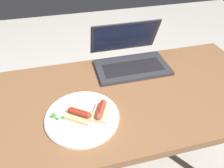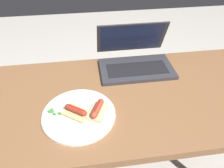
# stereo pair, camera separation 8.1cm
# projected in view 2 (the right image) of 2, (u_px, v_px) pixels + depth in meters

# --- Properties ---
(desk) EXTENTS (1.49, 0.65, 0.75)m
(desk) POSITION_uv_depth(u_px,v_px,m) (111.00, 109.00, 1.03)
(desk) COLOR brown
(desk) RESTS_ON ground_plane
(laptop) EXTENTS (0.38, 0.30, 0.21)m
(laptop) POSITION_uv_depth(u_px,v_px,m) (135.00, 59.00, 1.15)
(laptop) COLOR #2D2D33
(laptop) RESTS_ON desk
(plate) EXTENTS (0.30, 0.30, 0.02)m
(plate) POSITION_uv_depth(u_px,v_px,m) (79.00, 114.00, 0.89)
(plate) COLOR white
(plate) RESTS_ON desk
(sausage_toast_left) EXTENTS (0.12, 0.12, 0.04)m
(sausage_toast_left) POSITION_uv_depth(u_px,v_px,m) (76.00, 111.00, 0.87)
(sausage_toast_left) COLOR tan
(sausage_toast_left) RESTS_ON plate
(sausage_toast_middle) EXTENTS (0.10, 0.12, 0.05)m
(sausage_toast_middle) POSITION_uv_depth(u_px,v_px,m) (98.00, 110.00, 0.87)
(sausage_toast_middle) COLOR #D6B784
(sausage_toast_middle) RESTS_ON plate
(salad_pile) EXTENTS (0.07, 0.05, 0.01)m
(salad_pile) POSITION_uv_depth(u_px,v_px,m) (54.00, 112.00, 0.89)
(salad_pile) COLOR #4C8E3D
(salad_pile) RESTS_ON plate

